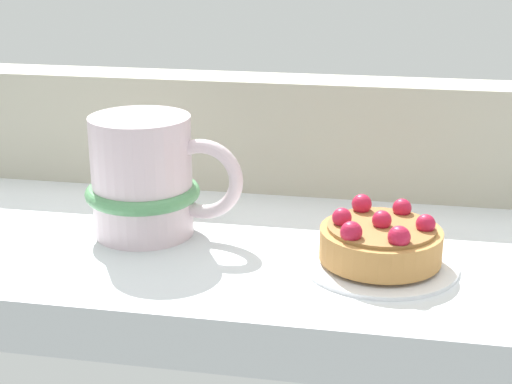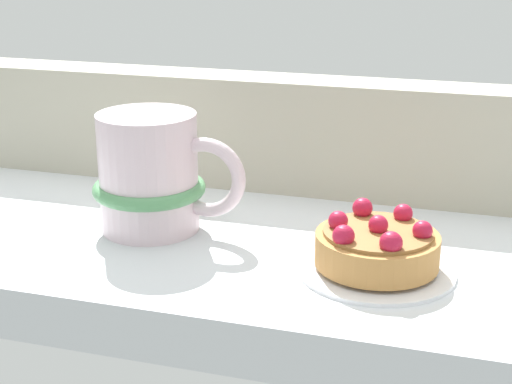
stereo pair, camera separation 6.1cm
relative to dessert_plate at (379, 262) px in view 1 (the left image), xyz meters
The scene contains 5 objects.
ground_plane 8.95cm from the dessert_plate, 146.00° to the left, with size 82.85×31.07×4.16cm, color silver.
window_rail_back 19.66cm from the dessert_plate, 112.16° to the left, with size 81.19×5.59×10.91cm, color #B2AD99.
dessert_plate is the anchor object (origin of this frame).
raspberry_tart 1.83cm from the dessert_plate, 147.17° to the right, with size 9.29×9.29×4.02cm.
coffee_mug 20.35cm from the dessert_plate, behind, with size 13.37×9.59×10.12cm.
Camera 1 is at (7.80, -59.83, 24.75)cm, focal length 54.23 mm.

